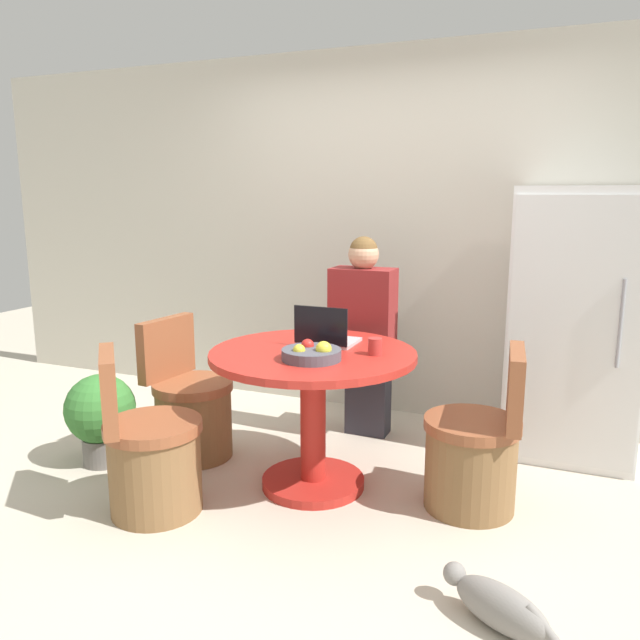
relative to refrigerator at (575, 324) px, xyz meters
name	(u,v)px	position (x,y,z in m)	size (l,w,h in m)	color
ground_plane	(301,503)	(-1.27, -1.24, -0.82)	(12.00, 12.00, 0.00)	beige
wall_back	(391,236)	(-1.27, 0.36, 0.48)	(7.00, 0.06, 2.60)	beige
refrigerator	(575,324)	(0.00, 0.00, 0.00)	(0.75, 0.63, 1.64)	white
dining_table	(313,393)	(-1.29, -1.04, -0.28)	(1.11, 1.11, 0.78)	#B2261E
chair_left_side	(191,411)	(-2.15, -0.94, -0.54)	(0.50, 0.49, 0.85)	brown
chair_near_left_corner	(151,459)	(-1.94, -1.61, -0.54)	(0.56, 0.56, 0.85)	brown
chair_right_side	(475,456)	(-0.43, -0.95, -0.54)	(0.50, 0.49, 0.85)	brown
person_seated	(365,331)	(-1.25, -0.26, -0.09)	(0.40, 0.37, 1.34)	#2D2D38
laptop	(326,337)	(-1.28, -0.87, 0.00)	(0.31, 0.26, 0.23)	#B7B7BC
fruit_bowl	(312,353)	(-1.22, -1.21, -0.01)	(0.30, 0.30, 0.10)	#4C4C56
coffee_cup	(375,346)	(-0.96, -0.99, 0.00)	(0.07, 0.07, 0.09)	#B2332D
cat	(499,605)	(-0.19, -1.84, -0.73)	(0.48, 0.31, 0.17)	gray
potted_plant	(101,413)	(-2.58, -1.24, -0.51)	(0.41, 0.41, 0.55)	slate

